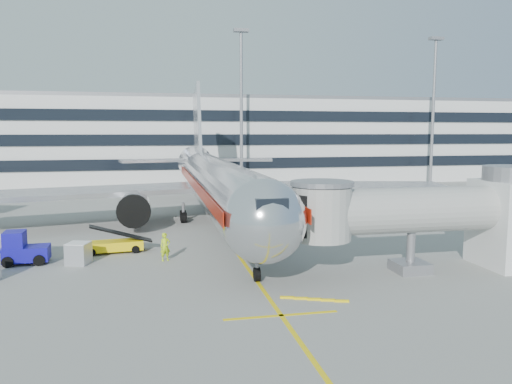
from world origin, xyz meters
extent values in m
plane|color=gray|center=(0.00, 0.00, 0.00)|extent=(180.00, 180.00, 0.00)
cube|color=yellow|center=(0.00, 10.00, 0.01)|extent=(0.25, 70.00, 0.01)
cube|color=yellow|center=(0.00, -14.00, 0.01)|extent=(6.00, 0.25, 0.01)
cylinder|color=silver|center=(0.00, 8.00, 4.20)|extent=(5.00, 36.00, 5.00)
sphere|color=silver|center=(0.00, -10.00, 4.20)|extent=(5.00, 5.00, 5.00)
cone|color=silver|center=(0.00, 31.00, 4.80)|extent=(5.00, 10.00, 5.00)
cube|color=black|center=(0.00, -11.50, 5.33)|extent=(1.80, 1.20, 0.90)
cube|color=#B7B7BC|center=(13.00, 13.50, 3.40)|extent=(24.95, 12.07, 0.50)
cube|color=#B7B7BC|center=(-13.00, 13.50, 3.40)|extent=(24.95, 12.07, 0.50)
cylinder|color=#99999E|center=(8.00, 10.00, 2.20)|extent=(3.00, 4.20, 3.00)
cylinder|color=#99999E|center=(-8.00, 10.00, 2.20)|extent=(3.00, 4.20, 3.00)
cylinder|color=black|center=(8.00, 8.00, 2.20)|extent=(3.10, 0.50, 3.10)
cylinder|color=black|center=(-8.00, 8.00, 2.20)|extent=(3.10, 0.50, 3.10)
cube|color=#B7B7BC|center=(0.00, 31.50, 9.20)|extent=(0.45, 9.39, 13.72)
cube|color=#B7B7BC|center=(5.50, 32.00, 5.40)|extent=(10.41, 4.94, 0.35)
cube|color=#B7B7BC|center=(-5.50, 32.00, 5.40)|extent=(10.41, 4.94, 0.35)
cylinder|color=gray|center=(0.00, -8.00, 0.90)|extent=(0.24, 0.24, 1.80)
cylinder|color=black|center=(0.00, -8.00, 0.45)|extent=(0.35, 0.90, 0.90)
cylinder|color=gray|center=(3.20, 14.00, 1.00)|extent=(0.30, 0.30, 2.00)
cylinder|color=gray|center=(-3.20, 14.00, 1.00)|extent=(0.30, 0.30, 2.00)
cube|color=#A11D0B|center=(2.52, 8.00, 4.50)|extent=(0.06, 38.00, 0.90)
cube|color=#A11D0B|center=(-2.52, 8.00, 4.50)|extent=(0.06, 38.00, 0.90)
cube|color=silver|center=(18.00, -8.00, 3.00)|extent=(4.00, 4.50, 6.00)
cylinder|color=#A8A8A3|center=(10.50, -8.00, 4.20)|extent=(13.00, 3.00, 3.00)
cylinder|color=#A8A8A3|center=(4.20, -8.00, 4.20)|extent=(3.80, 3.80, 3.40)
cylinder|color=gray|center=(4.20, -8.00, 6.10)|extent=(4.00, 4.00, 0.30)
cube|color=black|center=(2.90, -8.00, 4.20)|extent=(1.40, 2.60, 2.60)
cylinder|color=gray|center=(10.50, -8.00, 1.60)|extent=(0.56, 0.56, 3.20)
cube|color=gray|center=(10.50, -8.00, 0.35)|extent=(2.20, 2.20, 0.70)
cylinder|color=black|center=(9.60, -8.00, 0.35)|extent=(0.35, 0.70, 0.70)
cylinder|color=black|center=(11.40, -8.00, 0.35)|extent=(0.35, 0.70, 0.70)
cube|color=silver|center=(0.00, 58.00, 7.50)|extent=(150.00, 24.00, 15.00)
cube|color=black|center=(0.00, 45.90, 4.00)|extent=(150.00, 0.30, 1.80)
cube|color=black|center=(0.00, 45.90, 8.00)|extent=(150.00, 0.30, 1.80)
cube|color=black|center=(0.00, 45.90, 12.00)|extent=(150.00, 0.30, 1.80)
cube|color=gray|center=(0.00, 58.00, 15.30)|extent=(150.00, 24.00, 0.60)
cylinder|color=gray|center=(8.00, 42.00, 12.50)|extent=(0.50, 0.50, 25.00)
cube|color=gray|center=(8.00, 42.00, 25.20)|extent=(2.40, 1.20, 0.50)
cylinder|color=gray|center=(42.00, 42.00, 12.50)|extent=(0.50, 0.50, 25.00)
cube|color=gray|center=(42.00, 42.00, 25.20)|extent=(2.40, 1.20, 0.50)
cube|color=yellow|center=(-9.38, 1.63, 0.56)|extent=(4.61, 2.10, 0.71)
cube|color=black|center=(-9.38, 1.63, 1.47)|extent=(4.78, 1.62, 1.55)
cylinder|color=black|center=(-11.07, 2.16, 0.30)|extent=(0.64, 0.35, 0.61)
cylinder|color=black|center=(-10.91, 0.75, 0.30)|extent=(0.64, 0.35, 0.61)
cylinder|color=black|center=(-7.84, 2.52, 0.30)|extent=(0.64, 0.35, 0.61)
cylinder|color=black|center=(-7.69, 1.11, 0.30)|extent=(0.64, 0.35, 0.61)
cube|color=#120D96|center=(-15.24, -0.45, 0.73)|extent=(3.23, 1.93, 1.02)
cube|color=#120D96|center=(-15.92, -0.48, 1.75)|extent=(1.42, 1.75, 1.24)
cube|color=black|center=(-15.92, -0.48, 2.14)|extent=(1.30, 1.52, 0.11)
cylinder|color=black|center=(-16.29, 0.35, 0.40)|extent=(0.80, 0.37, 0.79)
cylinder|color=black|center=(-16.22, -1.34, 0.40)|extent=(0.80, 0.37, 0.79)
cylinder|color=black|center=(-14.26, 0.44, 0.40)|extent=(0.80, 0.37, 0.79)
cylinder|color=black|center=(-14.19, -1.26, 0.40)|extent=(0.80, 0.37, 0.79)
cube|color=#B5B7BC|center=(-11.54, -1.34, 0.75)|extent=(1.81, 1.81, 1.50)
cube|color=white|center=(-11.54, -1.34, 1.51)|extent=(1.81, 1.81, 0.06)
cube|color=#B5B7BC|center=(-16.48, 0.48, 0.91)|extent=(1.91, 1.91, 1.83)
cube|color=white|center=(-16.48, 0.48, 1.85)|extent=(1.91, 1.91, 0.07)
imported|color=#B2DB17|center=(-5.49, -1.72, 1.03)|extent=(0.87, 0.70, 2.06)
camera|label=1|loc=(-6.29, -37.75, 9.35)|focal=35.00mm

